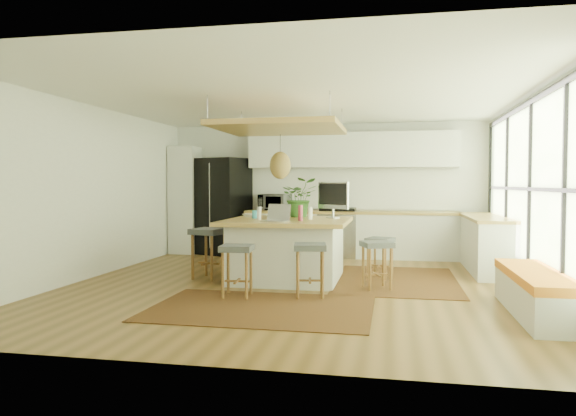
% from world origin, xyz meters
% --- Properties ---
extents(floor, '(7.00, 7.00, 0.00)m').
position_xyz_m(floor, '(0.00, 0.00, 0.00)').
color(floor, '#563B18').
rests_on(floor, ground).
extents(ceiling, '(7.00, 7.00, 0.00)m').
position_xyz_m(ceiling, '(0.00, 0.00, 2.70)').
color(ceiling, white).
rests_on(ceiling, ground).
extents(wall_back, '(6.50, 0.00, 6.50)m').
position_xyz_m(wall_back, '(0.00, 3.50, 1.35)').
color(wall_back, silver).
rests_on(wall_back, ground).
extents(wall_front, '(6.50, 0.00, 6.50)m').
position_xyz_m(wall_front, '(0.00, -3.50, 1.35)').
color(wall_front, silver).
rests_on(wall_front, ground).
extents(wall_left, '(0.00, 7.00, 7.00)m').
position_xyz_m(wall_left, '(-3.25, 0.00, 1.35)').
color(wall_left, silver).
rests_on(wall_left, ground).
extents(wall_right, '(0.00, 7.00, 7.00)m').
position_xyz_m(wall_right, '(3.25, 0.00, 1.35)').
color(wall_right, silver).
rests_on(wall_right, ground).
extents(window_wall, '(0.10, 6.20, 2.60)m').
position_xyz_m(window_wall, '(3.22, 0.00, 1.40)').
color(window_wall, black).
rests_on(window_wall, wall_right).
extents(pantry, '(0.55, 0.60, 2.25)m').
position_xyz_m(pantry, '(-2.95, 3.18, 1.12)').
color(pantry, silver).
rests_on(pantry, floor).
extents(back_counter_base, '(4.20, 0.60, 0.88)m').
position_xyz_m(back_counter_base, '(0.55, 3.18, 0.44)').
color(back_counter_base, silver).
rests_on(back_counter_base, floor).
extents(back_counter_top, '(4.24, 0.64, 0.05)m').
position_xyz_m(back_counter_top, '(0.55, 3.18, 0.90)').
color(back_counter_top, olive).
rests_on(back_counter_top, back_counter_base).
extents(backsplash, '(4.20, 0.02, 0.80)m').
position_xyz_m(backsplash, '(0.55, 3.48, 1.35)').
color(backsplash, white).
rests_on(backsplash, wall_back).
extents(upper_cabinets, '(4.20, 0.34, 0.70)m').
position_xyz_m(upper_cabinets, '(0.55, 3.32, 2.15)').
color(upper_cabinets, silver).
rests_on(upper_cabinets, wall_back).
extents(range, '(0.76, 0.62, 1.00)m').
position_xyz_m(range, '(0.30, 3.18, 0.50)').
color(range, '#A5A5AA').
rests_on(range, floor).
extents(right_counter_base, '(0.60, 2.50, 0.88)m').
position_xyz_m(right_counter_base, '(2.93, 2.00, 0.44)').
color(right_counter_base, silver).
rests_on(right_counter_base, floor).
extents(right_counter_top, '(0.64, 2.54, 0.05)m').
position_xyz_m(right_counter_top, '(2.93, 2.00, 0.90)').
color(right_counter_top, olive).
rests_on(right_counter_top, right_counter_base).
extents(window_bench, '(0.52, 2.00, 0.50)m').
position_xyz_m(window_bench, '(2.95, -1.20, 0.25)').
color(window_bench, silver).
rests_on(window_bench, floor).
extents(ceiling_panel, '(1.86, 1.86, 0.80)m').
position_xyz_m(ceiling_panel, '(-0.30, 0.40, 2.05)').
color(ceiling_panel, olive).
rests_on(ceiling_panel, ceiling).
extents(rug_near, '(2.60, 1.80, 0.01)m').
position_xyz_m(rug_near, '(-0.14, -1.48, 0.01)').
color(rug_near, black).
rests_on(rug_near, floor).
extents(rug_right, '(1.80, 2.60, 0.01)m').
position_xyz_m(rug_right, '(1.44, 0.70, 0.01)').
color(rug_right, black).
rests_on(rug_right, floor).
extents(fridge, '(1.21, 1.08, 2.00)m').
position_xyz_m(fridge, '(-2.13, 3.18, 0.93)').
color(fridge, black).
rests_on(fridge, floor).
extents(island, '(1.85, 1.85, 0.93)m').
position_xyz_m(island, '(-0.19, 0.46, 0.47)').
color(island, olive).
rests_on(island, floor).
extents(stool_near_left, '(0.43, 0.43, 0.68)m').
position_xyz_m(stool_near_left, '(-0.59, -0.92, 0.35)').
color(stool_near_left, '#3C4043').
rests_on(stool_near_left, floor).
extents(stool_near_right, '(0.47, 0.47, 0.70)m').
position_xyz_m(stool_near_right, '(0.33, -0.72, 0.35)').
color(stool_near_right, '#3C4043').
rests_on(stool_near_right, floor).
extents(stool_right_front, '(0.51, 0.51, 0.67)m').
position_xyz_m(stool_right_front, '(1.17, -0.04, 0.35)').
color(stool_right_front, '#3C4043').
rests_on(stool_right_front, floor).
extents(stool_right_back, '(0.48, 0.48, 0.63)m').
position_xyz_m(stool_right_back, '(1.19, 0.86, 0.35)').
color(stool_right_back, '#3C4043').
rests_on(stool_right_back, floor).
extents(stool_left_side, '(0.57, 0.57, 0.78)m').
position_xyz_m(stool_left_side, '(-1.41, 0.31, 0.35)').
color(stool_left_side, '#3C4043').
rests_on(stool_left_side, floor).
extents(laptop, '(0.45, 0.47, 0.27)m').
position_xyz_m(laptop, '(-0.27, -0.09, 1.05)').
color(laptop, '#A5A5AA').
rests_on(laptop, island).
extents(monitor, '(0.64, 0.54, 0.58)m').
position_xyz_m(monitor, '(0.45, 0.88, 1.19)').
color(monitor, '#A5A5AA').
rests_on(monitor, island).
extents(microwave, '(0.66, 0.47, 0.41)m').
position_xyz_m(microwave, '(-1.00, 3.19, 1.13)').
color(microwave, '#A5A5AA').
rests_on(microwave, back_counter_top).
extents(island_plant, '(0.72, 0.77, 0.50)m').
position_xyz_m(island_plant, '(-0.11, 1.05, 1.18)').
color(island_plant, '#1E4C19').
rests_on(island_plant, island).
extents(island_bowl, '(0.28, 0.28, 0.05)m').
position_xyz_m(island_bowl, '(-0.90, 0.85, 0.96)').
color(island_bowl, white).
rests_on(island_bowl, island).
extents(island_bottle_0, '(0.07, 0.07, 0.19)m').
position_xyz_m(island_bottle_0, '(-0.74, 0.56, 1.03)').
color(island_bottle_0, '#32A5C8').
rests_on(island_bottle_0, island).
extents(island_bottle_1, '(0.07, 0.07, 0.19)m').
position_xyz_m(island_bottle_1, '(-0.59, 0.31, 1.03)').
color(island_bottle_1, silver).
rests_on(island_bottle_1, island).
extents(island_bottle_2, '(0.07, 0.07, 0.19)m').
position_xyz_m(island_bottle_2, '(0.06, 0.16, 1.03)').
color(island_bottle_2, '#AA384F').
rests_on(island_bottle_2, island).
extents(island_bottle_3, '(0.07, 0.07, 0.19)m').
position_xyz_m(island_bottle_3, '(0.16, 0.51, 1.03)').
color(island_bottle_3, white).
rests_on(island_bottle_3, island).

